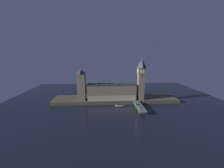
# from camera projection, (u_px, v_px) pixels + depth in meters

# --- Properties ---
(ground_plane) EXTENTS (400.00, 400.00, 0.00)m
(ground_plane) POSITION_uv_depth(u_px,v_px,m) (117.00, 109.00, 213.10)
(ground_plane) COLOR black
(embankment) EXTENTS (220.00, 42.00, 5.94)m
(embankment) POSITION_uv_depth(u_px,v_px,m) (115.00, 99.00, 250.62)
(embankment) COLOR #4C4438
(embankment) RESTS_ON ground_plane
(parliament_hall) EXTENTS (81.89, 18.61, 33.02)m
(parliament_hall) POSITION_uv_depth(u_px,v_px,m) (112.00, 92.00, 237.68)
(parliament_hall) COLOR #7F7056
(parliament_hall) RESTS_ON embankment
(clock_tower) EXTENTS (12.73, 12.84, 71.67)m
(clock_tower) POSITION_uv_depth(u_px,v_px,m) (141.00, 78.00, 232.71)
(clock_tower) COLOR #7F7056
(clock_tower) RESTS_ON embankment
(victoria_tower) EXTENTS (13.28, 13.28, 58.03)m
(victoria_tower) POSITION_uv_depth(u_px,v_px,m) (81.00, 85.00, 230.65)
(victoria_tower) COLOR #7F7056
(victoria_tower) RESTS_ON embankment
(bridge) EXTENTS (10.39, 46.00, 6.06)m
(bridge) POSITION_uv_depth(u_px,v_px,m) (139.00, 107.00, 209.28)
(bridge) COLOR #4C7560
(bridge) RESTS_ON ground_plane
(car_northbound_lead) EXTENTS (2.06, 4.38, 1.58)m
(car_northbound_lead) POSITION_uv_depth(u_px,v_px,m) (137.00, 104.00, 212.24)
(car_northbound_lead) COLOR black
(car_northbound_lead) RESTS_ON bridge
(car_northbound_trail) EXTENTS (2.03, 4.16, 1.32)m
(car_northbound_trail) POSITION_uv_depth(u_px,v_px,m) (140.00, 108.00, 199.26)
(car_northbound_trail) COLOR yellow
(car_northbound_trail) RESTS_ON bridge
(pedestrian_near_rail) EXTENTS (0.38, 0.38, 1.68)m
(pedestrian_near_rail) POSITION_uv_depth(u_px,v_px,m) (138.00, 107.00, 201.56)
(pedestrian_near_rail) COLOR black
(pedestrian_near_rail) RESTS_ON bridge
(pedestrian_mid_walk) EXTENTS (0.38, 0.38, 1.67)m
(pedestrian_mid_walk) POSITION_uv_depth(u_px,v_px,m) (143.00, 106.00, 206.98)
(pedestrian_mid_walk) COLOR black
(pedestrian_mid_walk) RESTS_ON bridge
(pedestrian_far_rail) EXTENTS (0.38, 0.38, 1.59)m
(pedestrian_far_rail) POSITION_uv_depth(u_px,v_px,m) (135.00, 104.00, 215.70)
(pedestrian_far_rail) COLOR black
(pedestrian_far_rail) RESTS_ON bridge
(street_lamp_near) EXTENTS (1.34, 0.60, 6.50)m
(street_lamp_near) POSITION_uv_depth(u_px,v_px,m) (139.00, 107.00, 193.37)
(street_lamp_near) COLOR #2D3333
(street_lamp_near) RESTS_ON bridge
(street_lamp_mid) EXTENTS (1.34, 0.60, 6.35)m
(street_lamp_mid) POSITION_uv_depth(u_px,v_px,m) (143.00, 103.00, 208.35)
(street_lamp_mid) COLOR #2D3333
(street_lamp_mid) RESTS_ON bridge
(street_lamp_far) EXTENTS (1.34, 0.60, 7.21)m
(street_lamp_far) POSITION_uv_depth(u_px,v_px,m) (134.00, 100.00, 222.07)
(street_lamp_far) COLOR #2D3333
(street_lamp_far) RESTS_ON bridge
(boat_upstream) EXTENTS (16.65, 5.06, 3.75)m
(boat_upstream) POSITION_uv_depth(u_px,v_px,m) (120.00, 106.00, 222.73)
(boat_upstream) COLOR #B2A893
(boat_upstream) RESTS_ON ground_plane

